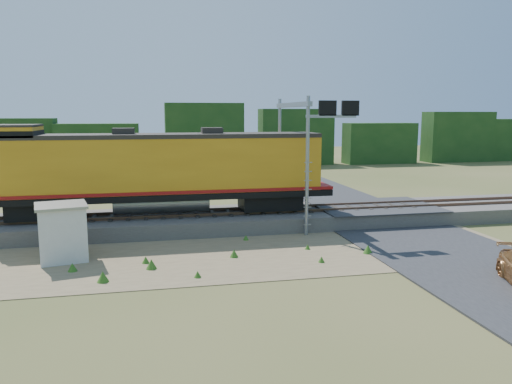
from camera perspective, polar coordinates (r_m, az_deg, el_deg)
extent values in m
plane|color=#475123|center=(22.72, 3.75, -7.08)|extent=(140.00, 140.00, 0.00)
cube|color=slate|center=(28.27, 0.46, -3.02)|extent=(70.00, 5.00, 0.80)
cube|color=brown|center=(27.49, 0.79, -2.35)|extent=(70.00, 0.10, 0.16)
cube|color=brown|center=(28.87, 0.16, -1.80)|extent=(70.00, 0.10, 0.16)
cube|color=#8C7754|center=(22.74, -1.48, -7.00)|extent=(26.00, 8.00, 0.03)
cube|color=#38383A|center=(30.45, 13.44, -1.58)|extent=(7.00, 5.20, 0.06)
cube|color=#38383A|center=(45.35, 4.75, 1.03)|extent=(7.00, 24.00, 0.08)
cube|color=#193C16|center=(59.38, -6.24, 5.98)|extent=(36.00, 3.00, 6.50)
cube|color=#193C16|center=(74.87, 26.03, 5.55)|extent=(50.00, 3.00, 6.00)
cube|color=black|center=(27.99, -23.11, -1.84)|extent=(3.33, 2.13, 0.83)
cube|color=black|center=(28.21, 1.58, -1.03)|extent=(3.33, 2.13, 0.83)
cube|color=black|center=(27.35, -10.74, -0.27)|extent=(18.49, 2.77, 0.33)
cylinder|color=gray|center=(27.42, -10.72, -1.18)|extent=(5.08, 1.11, 1.11)
cube|color=orange|center=(27.14, -10.84, 3.07)|extent=(17.10, 2.68, 2.87)
cube|color=maroon|center=(27.31, -10.76, 0.31)|extent=(18.49, 2.82, 0.17)
cube|color=#28231E|center=(27.03, -10.94, 6.32)|extent=(17.10, 2.73, 0.22)
cube|color=orange|center=(27.84, -26.04, 6.09)|extent=(2.40, 2.68, 0.65)
cube|color=#28231E|center=(27.83, -26.10, 6.83)|extent=(2.40, 2.73, 0.11)
cube|color=black|center=(27.84, -26.04, 6.00)|extent=(2.45, 2.73, 0.32)
cube|color=#28231E|center=(27.05, -14.90, 6.64)|extent=(1.11, 0.92, 0.42)
cube|color=#28231E|center=(27.22, -5.07, 6.91)|extent=(1.11, 0.92, 0.42)
cube|color=silver|center=(23.02, -21.25, -4.44)|extent=(2.23, 2.23, 2.35)
cube|color=gray|center=(22.79, -21.42, -1.44)|extent=(2.45, 2.45, 0.11)
cylinder|color=gray|center=(25.58, 5.88, 2.87)|extent=(0.18, 0.18, 7.15)
cylinder|color=gray|center=(30.93, 2.70, 3.95)|extent=(0.18, 0.18, 7.15)
cube|color=gray|center=(28.12, 4.21, 9.90)|extent=(0.26, 6.20, 0.26)
cube|color=gray|center=(25.84, 8.59, 8.56)|extent=(2.66, 0.15, 0.15)
cube|color=black|center=(25.77, 8.18, 9.47)|extent=(0.92, 0.15, 0.77)
cube|color=black|center=(26.21, 10.73, 9.40)|extent=(0.92, 0.15, 0.77)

